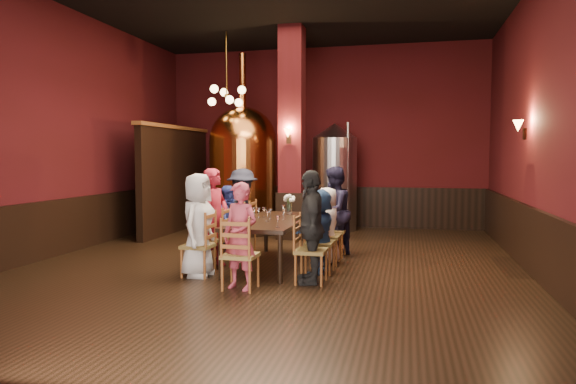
% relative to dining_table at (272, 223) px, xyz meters
% --- Properties ---
extents(room, '(10.00, 10.02, 4.50)m').
position_rel_dining_table_xyz_m(room, '(0.01, -0.05, 1.56)').
color(room, black).
rests_on(room, ground).
extents(wainscot_right, '(0.08, 9.90, 1.00)m').
position_rel_dining_table_xyz_m(wainscot_right, '(3.97, -0.05, -0.19)').
color(wainscot_right, black).
rests_on(wainscot_right, ground).
extents(wainscot_back, '(7.90, 0.08, 1.00)m').
position_rel_dining_table_xyz_m(wainscot_back, '(0.01, 4.91, -0.19)').
color(wainscot_back, black).
rests_on(wainscot_back, ground).
extents(wainscot_left, '(0.08, 9.90, 1.00)m').
position_rel_dining_table_xyz_m(wainscot_left, '(-3.95, -0.05, -0.19)').
color(wainscot_left, black).
rests_on(wainscot_left, ground).
extents(column, '(0.58, 0.58, 4.50)m').
position_rel_dining_table_xyz_m(column, '(-0.29, 2.75, 1.56)').
color(column, '#480F14').
rests_on(column, ground).
extents(partition, '(0.22, 3.50, 2.40)m').
position_rel_dining_table_xyz_m(partition, '(-3.19, 3.15, 0.51)').
color(partition, black).
rests_on(partition, ground).
extents(pendant_cluster, '(0.90, 0.90, 1.70)m').
position_rel_dining_table_xyz_m(pendant_cluster, '(-1.79, 2.85, 2.41)').
color(pendant_cluster, '#A57226').
rests_on(pendant_cluster, room).
extents(sconce_wall, '(0.20, 0.20, 0.36)m').
position_rel_dining_table_xyz_m(sconce_wall, '(3.91, 0.75, 1.51)').
color(sconce_wall, black).
rests_on(sconce_wall, room).
extents(sconce_column, '(0.20, 0.20, 0.36)m').
position_rel_dining_table_xyz_m(sconce_column, '(-0.29, 2.45, 1.51)').
color(sconce_column, black).
rests_on(sconce_column, column).
extents(dining_table, '(1.04, 2.42, 0.75)m').
position_rel_dining_table_xyz_m(dining_table, '(0.00, 0.00, 0.00)').
color(dining_table, black).
rests_on(dining_table, ground).
extents(chair_0, '(0.47, 0.47, 0.92)m').
position_rel_dining_table_xyz_m(chair_0, '(-0.87, -0.99, -0.23)').
color(chair_0, '#975826').
rests_on(chair_0, ground).
extents(person_0, '(0.50, 0.75, 1.52)m').
position_rel_dining_table_xyz_m(person_0, '(-0.87, -0.99, 0.07)').
color(person_0, silver).
rests_on(person_0, ground).
extents(chair_1, '(0.47, 0.47, 0.92)m').
position_rel_dining_table_xyz_m(chair_1, '(-0.86, -0.32, -0.23)').
color(chair_1, '#975826').
rests_on(chair_1, ground).
extents(person_1, '(0.47, 0.63, 1.58)m').
position_rel_dining_table_xyz_m(person_1, '(-0.86, -0.32, 0.10)').
color(person_1, maroon).
rests_on(person_1, ground).
extents(chair_2, '(0.47, 0.47, 0.92)m').
position_rel_dining_table_xyz_m(chair_2, '(-0.84, 0.34, -0.23)').
color(chair_2, '#975826').
rests_on(chair_2, ground).
extents(person_2, '(0.52, 0.68, 1.27)m').
position_rel_dining_table_xyz_m(person_2, '(-0.84, 0.34, -0.05)').
color(person_2, navy).
rests_on(person_2, ground).
extents(chair_3, '(0.47, 0.47, 0.92)m').
position_rel_dining_table_xyz_m(chair_3, '(-0.83, 1.01, -0.23)').
color(chair_3, '#975826').
rests_on(chair_3, ground).
extents(person_3, '(0.78, 1.10, 1.55)m').
position_rel_dining_table_xyz_m(person_3, '(-0.83, 1.01, 0.08)').
color(person_3, black).
rests_on(person_3, ground).
extents(chair_4, '(0.47, 0.47, 0.92)m').
position_rel_dining_table_xyz_m(chair_4, '(0.83, -1.01, -0.23)').
color(chair_4, '#975826').
rests_on(chair_4, ground).
extents(person_4, '(0.58, 0.99, 1.58)m').
position_rel_dining_table_xyz_m(person_4, '(0.83, -1.01, 0.10)').
color(person_4, black).
rests_on(person_4, ground).
extents(chair_5, '(0.47, 0.47, 0.92)m').
position_rel_dining_table_xyz_m(chair_5, '(0.84, -0.34, -0.23)').
color(chair_5, '#975826').
rests_on(chair_5, ground).
extents(person_5, '(0.62, 1.24, 1.28)m').
position_rel_dining_table_xyz_m(person_5, '(0.84, -0.34, -0.05)').
color(person_5, '#2B4E83').
rests_on(person_5, ground).
extents(chair_6, '(0.47, 0.47, 0.92)m').
position_rel_dining_table_xyz_m(chair_6, '(0.86, 0.32, -0.23)').
color(chair_6, '#975826').
rests_on(chair_6, ground).
extents(person_6, '(0.60, 0.72, 1.26)m').
position_rel_dining_table_xyz_m(person_6, '(0.86, 0.32, -0.06)').
color(person_6, silver).
rests_on(person_6, ground).
extents(chair_7, '(0.47, 0.47, 0.92)m').
position_rel_dining_table_xyz_m(chair_7, '(0.87, 0.99, -0.23)').
color(chair_7, '#975826').
rests_on(chair_7, ground).
extents(person_7, '(0.60, 0.85, 1.59)m').
position_rel_dining_table_xyz_m(person_7, '(0.87, 0.99, 0.11)').
color(person_7, black).
rests_on(person_7, ground).
extents(chair_8, '(0.47, 0.47, 0.92)m').
position_rel_dining_table_xyz_m(chair_8, '(-0.02, -1.55, -0.23)').
color(chair_8, '#975826').
rests_on(chair_8, ground).
extents(person_8, '(0.60, 0.49, 1.43)m').
position_rel_dining_table_xyz_m(person_8, '(-0.02, -1.55, 0.03)').
color(person_8, '#AF3A4D').
rests_on(person_8, ground).
extents(copper_kettle, '(1.89, 1.89, 4.12)m').
position_rel_dining_table_xyz_m(copper_kettle, '(-1.59, 3.39, 0.81)').
color(copper_kettle, black).
rests_on(copper_kettle, ground).
extents(steel_vessel, '(1.19, 1.19, 2.55)m').
position_rel_dining_table_xyz_m(steel_vessel, '(0.43, 4.21, 0.59)').
color(steel_vessel, '#B2B2B7').
rests_on(steel_vessel, ground).
extents(rose_vase, '(0.21, 0.21, 0.36)m').
position_rel_dining_table_xyz_m(rose_vase, '(0.12, 0.74, 0.30)').
color(rose_vase, white).
rests_on(rose_vase, dining_table).
extents(wine_glass_0, '(0.07, 0.07, 0.17)m').
position_rel_dining_table_xyz_m(wine_glass_0, '(-0.09, -0.94, 0.15)').
color(wine_glass_0, white).
rests_on(wine_glass_0, dining_table).
extents(wine_glass_1, '(0.07, 0.07, 0.17)m').
position_rel_dining_table_xyz_m(wine_glass_1, '(-0.03, 0.01, 0.15)').
color(wine_glass_1, white).
rests_on(wine_glass_1, dining_table).
extents(wine_glass_2, '(0.07, 0.07, 0.17)m').
position_rel_dining_table_xyz_m(wine_glass_2, '(-0.27, 0.14, 0.15)').
color(wine_glass_2, white).
rests_on(wine_glass_2, dining_table).
extents(wine_glass_3, '(0.07, 0.07, 0.17)m').
position_rel_dining_table_xyz_m(wine_glass_3, '(0.00, -0.28, 0.15)').
color(wine_glass_3, white).
rests_on(wine_glass_3, dining_table).
extents(wine_glass_4, '(0.07, 0.07, 0.17)m').
position_rel_dining_table_xyz_m(wine_glass_4, '(0.02, 0.69, 0.15)').
color(wine_glass_4, white).
rests_on(wine_glass_4, dining_table).
extents(wine_glass_5, '(0.07, 0.07, 0.17)m').
position_rel_dining_table_xyz_m(wine_glass_5, '(-0.20, 0.24, 0.15)').
color(wine_glass_5, white).
rests_on(wine_glass_5, dining_table).
extents(wine_glass_6, '(0.07, 0.07, 0.17)m').
position_rel_dining_table_xyz_m(wine_glass_6, '(0.33, -0.91, 0.15)').
color(wine_glass_6, white).
rests_on(wine_glass_6, dining_table).
extents(wine_glass_7, '(0.07, 0.07, 0.17)m').
position_rel_dining_table_xyz_m(wine_glass_7, '(0.19, 0.03, 0.15)').
color(wine_glass_7, white).
rests_on(wine_glass_7, dining_table).
extents(wine_glass_8, '(0.07, 0.07, 0.17)m').
position_rel_dining_table_xyz_m(wine_glass_8, '(-0.35, 0.15, 0.15)').
color(wine_glass_8, white).
rests_on(wine_glass_8, dining_table).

